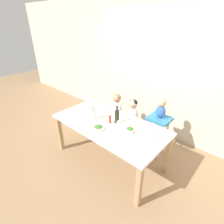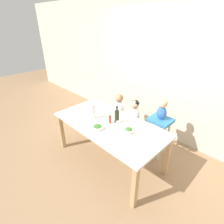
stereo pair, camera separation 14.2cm
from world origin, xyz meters
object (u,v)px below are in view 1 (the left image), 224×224
(chair_far_left, at_px, (117,118))
(dinner_plate_front_left, at_px, (75,116))
(chair_right_highchair, at_px, (158,126))
(paper_towel_roll, at_px, (92,112))
(wine_glass_near, at_px, (119,123))
(person_baby_right, at_px, (161,106))
(salad_bowl_large, at_px, (98,128))
(person_child_left, at_px, (117,105))
(salad_bowl_small, at_px, (130,130))
(dinner_plate_back_right, at_px, (149,133))
(chair_far_center, at_px, (132,125))
(person_child_center, at_px, (133,111))
(dinner_plate_back_left, at_px, (100,108))
(wine_bottle, at_px, (117,116))

(chair_far_left, height_order, dinner_plate_front_left, dinner_plate_front_left)
(chair_right_highchair, height_order, paper_towel_roll, paper_towel_roll)
(chair_right_highchair, distance_m, wine_glass_near, 0.84)
(person_baby_right, xyz_separation_m, salad_bowl_large, (-0.50, -0.96, -0.17))
(salad_bowl_large, xyz_separation_m, dinner_plate_front_left, (-0.61, 0.03, -0.04))
(person_child_left, bearing_deg, salad_bowl_small, -39.41)
(chair_far_left, distance_m, dinner_plate_back_right, 1.25)
(chair_right_highchair, height_order, salad_bowl_small, salad_bowl_small)
(person_child_left, bearing_deg, chair_far_left, -90.00)
(chair_far_center, height_order, dinner_plate_front_left, dinner_plate_front_left)
(wine_glass_near, bearing_deg, person_child_center, 110.38)
(dinner_plate_back_right, bearing_deg, dinner_plate_back_left, 175.30)
(wine_bottle, bearing_deg, person_child_center, 100.87)
(person_baby_right, height_order, paper_towel_roll, person_baby_right)
(person_child_center, relative_size, wine_glass_near, 2.86)
(dinner_plate_back_right, bearing_deg, salad_bowl_small, -144.24)
(dinner_plate_front_left, bearing_deg, salad_bowl_large, -2.88)
(wine_bottle, bearing_deg, paper_towel_roll, -153.41)
(chair_far_left, xyz_separation_m, paper_towel_roll, (0.14, -0.79, 0.51))
(salad_bowl_large, relative_size, dinner_plate_back_right, 0.66)
(wine_bottle, bearing_deg, chair_right_highchair, 53.42)
(person_baby_right, relative_size, wine_glass_near, 2.18)
(salad_bowl_small, height_order, dinner_plate_back_right, salad_bowl_small)
(wine_glass_near, height_order, dinner_plate_back_right, wine_glass_near)
(person_baby_right, bearing_deg, person_child_center, -179.95)
(chair_far_center, bearing_deg, dinner_plate_back_right, -38.11)
(person_child_left, relative_size, dinner_plate_back_left, 2.06)
(chair_far_left, distance_m, chair_right_highchair, 0.98)
(paper_towel_roll, bearing_deg, chair_right_highchair, 43.82)
(dinner_plate_back_left, bearing_deg, salad_bowl_small, -16.13)
(chair_far_center, distance_m, wine_bottle, 0.78)
(dinner_plate_back_left, bearing_deg, paper_towel_roll, -63.22)
(chair_far_left, height_order, salad_bowl_small, salad_bowl_small)
(chair_right_highchair, height_order, person_baby_right, person_baby_right)
(chair_far_left, distance_m, paper_towel_roll, 0.95)
(chair_far_center, distance_m, dinner_plate_back_right, 0.93)
(person_child_left, distance_m, person_baby_right, 1.00)
(person_child_center, bearing_deg, dinner_plate_back_left, -135.29)
(wine_bottle, height_order, dinner_plate_back_left, wine_bottle)
(dinner_plate_front_left, xyz_separation_m, dinner_plate_back_left, (0.11, 0.50, 0.00))
(paper_towel_roll, height_order, dinner_plate_back_left, paper_towel_roll)
(chair_right_highchair, relative_size, salad_bowl_small, 6.08)
(person_child_center, bearing_deg, wine_bottle, -79.13)
(person_child_center, distance_m, person_baby_right, 0.63)
(person_child_left, xyz_separation_m, paper_towel_roll, (0.14, -0.79, 0.20))
(chair_far_center, relative_size, dinner_plate_front_left, 1.94)
(chair_far_left, relative_size, wine_bottle, 1.49)
(person_baby_right, xyz_separation_m, dinner_plate_front_left, (-1.11, -0.93, -0.21))
(dinner_plate_back_right, bearing_deg, chair_far_center, 141.89)
(chair_right_highchair, relative_size, person_baby_right, 2.11)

